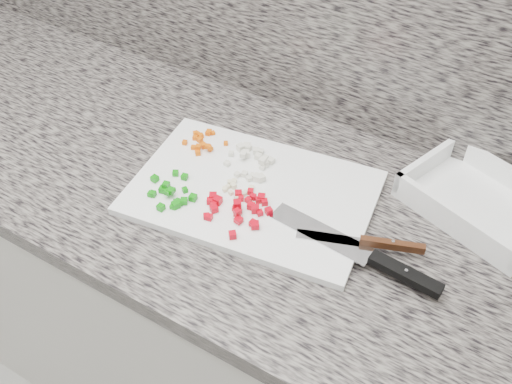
% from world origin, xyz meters
% --- Properties ---
extents(cabinet, '(3.92, 0.62, 0.86)m').
position_xyz_m(cabinet, '(0.00, 1.44, 0.43)').
color(cabinet, white).
rests_on(cabinet, ground).
extents(countertop, '(3.96, 0.64, 0.04)m').
position_xyz_m(countertop, '(0.00, 1.44, 0.88)').
color(countertop, slate).
rests_on(countertop, cabinet).
extents(cutting_board, '(0.50, 0.37, 0.02)m').
position_xyz_m(cutting_board, '(0.11, 1.43, 0.91)').
color(cutting_board, white).
rests_on(cutting_board, countertop).
extents(carrot_pile, '(0.09, 0.09, 0.02)m').
position_xyz_m(carrot_pile, '(-0.06, 1.50, 0.92)').
color(carrot_pile, '#DA5804').
rests_on(carrot_pile, cutting_board).
extents(onion_pile, '(0.11, 0.10, 0.02)m').
position_xyz_m(onion_pile, '(0.07, 1.50, 0.92)').
color(onion_pile, silver).
rests_on(onion_pile, cutting_board).
extents(green_pepper_pile, '(0.11, 0.11, 0.02)m').
position_xyz_m(green_pepper_pile, '(-0.02, 1.34, 0.92)').
color(green_pepper_pile, '#0C800B').
rests_on(green_pepper_pile, cutting_board).
extents(red_pepper_pile, '(0.13, 0.13, 0.02)m').
position_xyz_m(red_pepper_pile, '(0.12, 1.37, 0.92)').
color(red_pepper_pile, '#C00214').
rests_on(red_pepper_pile, cutting_board).
extents(garlic_pile, '(0.06, 0.05, 0.01)m').
position_xyz_m(garlic_pile, '(0.08, 1.42, 0.92)').
color(garlic_pile, beige).
rests_on(garlic_pile, cutting_board).
extents(chef_knife, '(0.33, 0.06, 0.02)m').
position_xyz_m(chef_knife, '(0.38, 1.39, 0.92)').
color(chef_knife, silver).
rests_on(chef_knife, cutting_board).
extents(paring_knife, '(0.22, 0.09, 0.02)m').
position_xyz_m(paring_knife, '(0.37, 1.42, 0.92)').
color(paring_knife, silver).
rests_on(paring_knife, cutting_board).
extents(tray, '(0.31, 0.27, 0.06)m').
position_xyz_m(tray, '(0.50, 1.62, 0.92)').
color(tray, white).
rests_on(tray, countertop).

